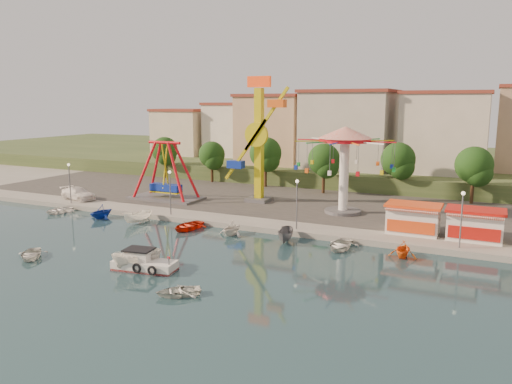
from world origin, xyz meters
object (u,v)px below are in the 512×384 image
Objects in this scene: rowboat_a at (31,254)px; skiff at (137,260)px; wave_swinger at (345,150)px; cabin_motorboat at (143,264)px; kamikaze_tower at (260,143)px; pirate_ship_ride at (165,172)px; van at (78,193)px.

skiff is (10.48, 1.82, 0.45)m from rowboat_a.
wave_swinger reaches higher than cabin_motorboat.
cabin_motorboat is 11.21m from rowboat_a.
wave_swinger is (11.87, -1.81, -0.31)m from kamikaze_tower.
kamikaze_tower is 28.73m from cabin_motorboat.
wave_swinger reaches higher than rowboat_a.
pirate_ship_ride is at bearing 112.68° from cabin_motorboat.
kamikaze_tower is at bearing 127.67° from skiff.
rowboat_a is (-20.81, -27.63, -7.83)m from wave_swinger.
kamikaze_tower is 31.82m from rowboat_a.
rowboat_a is (-8.94, -29.44, -8.14)m from kamikaze_tower.
cabin_motorboat is 31.29m from van.
rowboat_a is at bearing -179.19° from cabin_motorboat.
wave_swinger is at bearing 14.12° from rowboat_a.
pirate_ship_ride is at bearing 59.07° from rowboat_a.
cabin_motorboat is at bearing -114.91° from van.
kamikaze_tower reaches higher than skiff.
cabin_motorboat is (14.61, -23.62, -3.89)m from pirate_ship_ride.
cabin_motorboat is at bearing -85.64° from kamikaze_tower.
wave_swinger is at bearing 4.89° from pirate_ship_ride.
skiff is at bearing -111.82° from wave_swinger.
pirate_ship_ride is at bearing -175.11° from wave_swinger.
van reaches higher than cabin_motorboat.
kamikaze_tower reaches higher than van.
cabin_motorboat is (2.10, -27.51, -8.01)m from kamikaze_tower.
wave_swinger is at bearing 60.11° from cabin_motorboat.
cabin_motorboat is at bearing 45.11° from skiff.
pirate_ship_ride is 1.79× the size of cabin_motorboat.
wave_swinger is 2.73× the size of skiff.
kamikaze_tower is 4.63× the size of rowboat_a.
van is at bearing 86.56° from rowboat_a.
kamikaze_tower reaches higher than cabin_motorboat.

